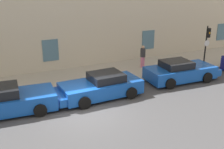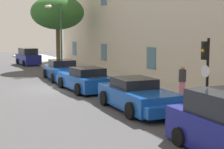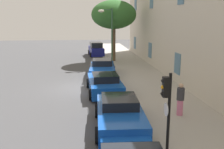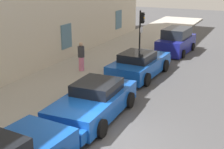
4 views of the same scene
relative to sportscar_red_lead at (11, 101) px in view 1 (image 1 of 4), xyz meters
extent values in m
plane|color=#444447|center=(3.32, -1.63, -0.60)|extent=(80.00, 80.00, 0.00)
cube|color=#A8A399|center=(3.32, 3.02, -0.53)|extent=(60.00, 4.41, 0.14)
cube|color=slate|center=(3.32, 5.19, 1.00)|extent=(1.10, 0.06, 1.50)
cube|color=slate|center=(11.22, 5.19, 1.00)|extent=(1.10, 0.06, 1.50)
cube|color=slate|center=(19.13, 5.19, 1.00)|extent=(1.10, 0.06, 1.50)
cube|color=#144CB2|center=(-0.18, 0.01, -0.06)|extent=(4.79, 2.37, 0.79)
cube|color=#144CB2|center=(1.86, -0.14, -0.16)|extent=(1.53, 1.96, 0.44)
cylinder|color=black|center=(1.34, 0.91, -0.28)|extent=(0.66, 0.29, 0.64)
cylinder|color=black|center=(1.18, -1.10, -0.28)|extent=(0.66, 0.29, 0.64)
cube|color=#144CB2|center=(4.76, -0.20, -0.06)|extent=(4.54, 2.11, 0.76)
cube|color=black|center=(5.10, -0.19, 0.53)|extent=(1.84, 1.63, 0.43)
cube|color=#144CB2|center=(2.79, -0.27, -0.16)|extent=(1.40, 1.86, 0.42)
cylinder|color=black|center=(3.40, -1.23, -0.27)|extent=(0.67, 0.26, 0.67)
cylinder|color=black|center=(3.34, 0.74, -0.27)|extent=(0.67, 0.26, 0.67)
cylinder|color=black|center=(6.18, -1.15, -0.27)|extent=(0.67, 0.26, 0.67)
cylinder|color=black|center=(6.12, 0.83, -0.27)|extent=(0.67, 0.26, 0.67)
cube|color=#144CB2|center=(10.43, 0.02, -0.05)|extent=(4.55, 2.18, 0.77)
cube|color=black|center=(10.09, 0.03, 0.54)|extent=(1.86, 1.66, 0.42)
cube|color=#144CB2|center=(12.39, -0.08, -0.15)|extent=(1.42, 1.88, 0.43)
cylinder|color=black|center=(11.85, 0.94, -0.27)|extent=(0.69, 0.27, 0.68)
cylinder|color=black|center=(11.76, -1.03, -0.27)|extent=(0.69, 0.27, 0.68)
cylinder|color=black|center=(9.09, 1.07, -0.27)|extent=(0.69, 0.27, 0.68)
cylinder|color=black|center=(9.00, -0.90, -0.27)|extent=(0.69, 0.27, 0.68)
cylinder|color=black|center=(13.49, 1.19, 1.04)|extent=(0.10, 0.10, 3.02)
cube|color=black|center=(13.49, 1.05, 2.10)|extent=(0.22, 0.20, 0.66)
sphere|color=black|center=(13.49, 0.94, 2.31)|extent=(0.12, 0.12, 0.12)
sphere|color=orange|center=(13.49, 0.94, 2.10)|extent=(0.12, 0.12, 0.12)
sphere|color=black|center=(13.49, 0.94, 1.89)|extent=(0.12, 0.12, 0.12)
cylinder|color=white|center=(13.49, 1.09, 1.35)|extent=(0.44, 0.02, 0.44)
cylinder|color=pink|center=(9.50, 3.13, -0.07)|extent=(0.31, 0.31, 0.78)
cylinder|color=#333338|center=(9.50, 3.13, 0.62)|extent=(0.39, 0.39, 0.60)
sphere|color=tan|center=(9.50, 3.13, 1.04)|extent=(0.22, 0.22, 0.22)
camera|label=1|loc=(-0.95, -13.74, 5.87)|focal=45.43mm
camera|label=2|loc=(23.05, -7.27, 2.75)|focal=54.42mm
camera|label=3|loc=(21.29, -1.53, 4.27)|focal=42.00mm
camera|label=4|loc=(-5.51, -5.88, 4.92)|focal=51.96mm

